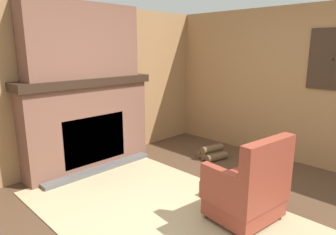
% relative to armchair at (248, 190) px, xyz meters
% --- Properties ---
extents(ground_plane, '(14.00, 14.00, 0.00)m').
position_rel_armchair_xyz_m(ground_plane, '(-0.25, -0.36, -0.35)').
color(ground_plane, '#4C3523').
extents(wood_panel_wall_left, '(0.06, 5.30, 2.35)m').
position_rel_armchair_xyz_m(wood_panel_wall_left, '(-2.63, -0.36, 0.83)').
color(wood_panel_wall_left, '#9E7247').
rests_on(wood_panel_wall_left, ground).
extents(wood_panel_wall_back, '(5.30, 0.09, 2.35)m').
position_rel_armchair_xyz_m(wood_panel_wall_back, '(-0.25, 2.03, 0.84)').
color(wood_panel_wall_back, '#9E7247').
rests_on(wood_panel_wall_back, ground).
extents(fireplace_hearth, '(0.58, 1.97, 1.33)m').
position_rel_armchair_xyz_m(fireplace_hearth, '(-2.41, -0.36, 0.31)').
color(fireplace_hearth, brown).
rests_on(fireplace_hearth, ground).
extents(chimney_breast, '(0.32, 1.65, 1.00)m').
position_rel_armchair_xyz_m(chimney_breast, '(-2.42, -0.36, 1.48)').
color(chimney_breast, brown).
rests_on(chimney_breast, fireplace_hearth).
extents(area_rug, '(3.86, 1.94, 0.01)m').
position_rel_armchair_xyz_m(area_rug, '(-0.40, -0.51, -0.34)').
color(area_rug, tan).
rests_on(area_rug, ground).
extents(armchair, '(0.68, 0.77, 0.92)m').
position_rel_armchair_xyz_m(armchair, '(0.00, 0.00, 0.00)').
color(armchair, brown).
rests_on(armchair, ground).
extents(firewood_stack, '(0.43, 0.46, 0.22)m').
position_rel_armchair_xyz_m(firewood_stack, '(-1.33, 1.21, -0.27)').
color(firewood_stack, brown).
rests_on(firewood_stack, ground).
extents(oil_lamp_vase, '(0.10, 0.10, 0.28)m').
position_rel_armchair_xyz_m(oil_lamp_vase, '(-2.46, -0.67, 1.08)').
color(oil_lamp_vase, '#B24C42').
rests_on(oil_lamp_vase, fireplace_hearth).
extents(storage_case, '(0.16, 0.21, 0.12)m').
position_rel_armchair_xyz_m(storage_case, '(-2.46, 0.01, 1.04)').
color(storage_case, brown).
rests_on(storage_case, fireplace_hearth).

